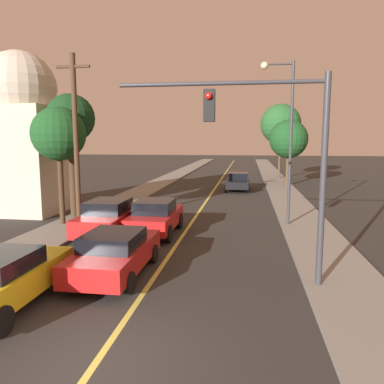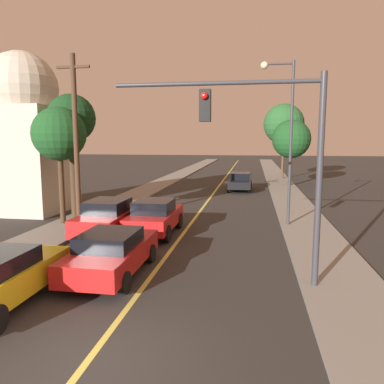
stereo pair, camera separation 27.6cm
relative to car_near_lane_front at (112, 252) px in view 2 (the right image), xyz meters
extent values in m
plane|color=#2D2B28|center=(1.27, -4.74, -0.75)|extent=(200.00, 200.00, 0.00)
cube|color=#2D2B28|center=(1.27, 31.26, -0.74)|extent=(9.05, 80.00, 0.01)
cube|color=#D1C14C|center=(1.27, 31.26, -0.73)|extent=(0.16, 76.00, 0.00)
cube|color=gray|center=(-4.51, 31.26, -0.69)|extent=(2.50, 80.00, 0.12)
cube|color=gray|center=(7.04, 31.26, -0.69)|extent=(2.50, 80.00, 0.12)
cube|color=red|center=(0.00, 0.04, -0.10)|extent=(1.84, 4.45, 0.66)
cube|color=black|center=(0.00, -0.14, 0.46)|extent=(1.62, 2.00, 0.46)
cylinder|color=black|center=(-0.87, 1.42, -0.43)|extent=(0.22, 0.64, 0.64)
cylinder|color=black|center=(0.87, 1.42, -0.43)|extent=(0.22, 0.64, 0.64)
cylinder|color=black|center=(-0.87, -1.34, -0.43)|extent=(0.22, 0.64, 0.64)
cylinder|color=black|center=(0.87, -1.34, -0.43)|extent=(0.22, 0.64, 0.64)
cube|color=red|center=(0.00, 5.33, -0.04)|extent=(1.82, 4.24, 0.67)
cube|color=black|center=(0.00, 5.16, 0.57)|extent=(1.60, 1.91, 0.55)
cylinder|color=black|center=(-0.86, 6.64, -0.37)|extent=(0.22, 0.75, 0.75)
cylinder|color=black|center=(0.86, 6.64, -0.37)|extent=(0.22, 0.75, 0.75)
cylinder|color=black|center=(-0.86, 4.02, -0.37)|extent=(0.22, 0.75, 0.75)
cylinder|color=black|center=(0.86, 4.02, -0.37)|extent=(0.22, 0.75, 0.75)
cylinder|color=black|center=(-2.82, -1.35, -0.40)|extent=(0.22, 0.70, 0.70)
cylinder|color=black|center=(-1.17, -1.35, -0.40)|extent=(0.22, 0.70, 0.70)
cube|color=red|center=(-1.99, 4.83, -0.03)|extent=(1.85, 4.61, 0.75)
cube|color=black|center=(-1.99, 4.64, 0.62)|extent=(1.63, 2.07, 0.54)
cylinder|color=black|center=(-2.87, 6.26, -0.41)|extent=(0.22, 0.68, 0.68)
cylinder|color=black|center=(-1.11, 6.26, -0.41)|extent=(0.22, 0.68, 0.68)
cylinder|color=black|center=(-2.87, 3.40, -0.41)|extent=(0.22, 0.68, 0.68)
cylinder|color=black|center=(-1.11, 3.40, -0.41)|extent=(0.22, 0.68, 0.68)
cube|color=black|center=(3.30, 20.89, -0.09)|extent=(1.82, 4.64, 0.59)
cube|color=black|center=(3.30, 21.08, 0.48)|extent=(1.60, 2.09, 0.57)
cylinder|color=black|center=(4.17, 19.45, -0.39)|extent=(0.22, 0.72, 0.72)
cylinder|color=black|center=(2.44, 19.45, -0.39)|extent=(0.22, 0.72, 0.72)
cylinder|color=black|center=(4.17, 22.33, -0.39)|extent=(0.22, 0.72, 0.72)
cylinder|color=black|center=(2.44, 22.33, -0.39)|extent=(0.22, 0.72, 0.72)
cylinder|color=#333338|center=(6.19, -0.13, 2.37)|extent=(0.18, 0.18, 5.98)
cylinder|color=#333338|center=(3.27, -0.13, 5.11)|extent=(5.84, 0.12, 0.12)
cube|color=black|center=(2.98, -0.13, 4.50)|extent=(0.32, 0.28, 0.90)
sphere|color=red|center=(2.98, -0.31, 4.75)|extent=(0.20, 0.20, 0.20)
cylinder|color=#333338|center=(6.14, 7.83, 3.31)|extent=(0.14, 0.14, 7.87)
cylinder|color=#333338|center=(5.47, 7.83, 7.09)|extent=(1.35, 0.09, 0.09)
sphere|color=beige|center=(4.79, 7.83, 7.04)|extent=(0.36, 0.36, 0.36)
cylinder|color=#422D1E|center=(-3.86, 5.66, 3.40)|extent=(0.24, 0.24, 8.06)
cube|color=#422D1E|center=(-3.86, 5.66, 6.83)|extent=(1.60, 0.12, 0.12)
cylinder|color=#3D2B1C|center=(-5.05, 6.30, 1.14)|extent=(0.26, 0.26, 3.54)
sphere|color=#19471E|center=(-5.05, 6.30, 3.83)|extent=(2.63, 2.63, 2.63)
cylinder|color=#3D2B1C|center=(-5.19, 7.93, 1.58)|extent=(0.41, 0.41, 4.41)
sphere|color=#143819|center=(-5.19, 7.93, 4.67)|extent=(2.55, 2.55, 2.55)
cylinder|color=#4C3823|center=(7.55, 31.06, 1.54)|extent=(0.26, 0.26, 4.34)
sphere|color=#235628|center=(7.55, 31.06, 5.23)|extent=(4.34, 4.34, 4.34)
cylinder|color=#4C3823|center=(7.80, 24.89, 0.88)|extent=(0.33, 0.33, 3.01)
sphere|color=#19471E|center=(7.80, 24.89, 3.62)|extent=(3.54, 3.54, 3.54)
cube|color=#BCB29E|center=(-9.06, 9.62, 2.34)|extent=(4.61, 4.61, 6.17)
sphere|color=#BCB29E|center=(-9.06, 9.62, 6.56)|extent=(4.12, 4.12, 4.12)
camera|label=1|loc=(4.09, -10.95, 3.53)|focal=35.00mm
camera|label=2|loc=(4.36, -10.91, 3.53)|focal=35.00mm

